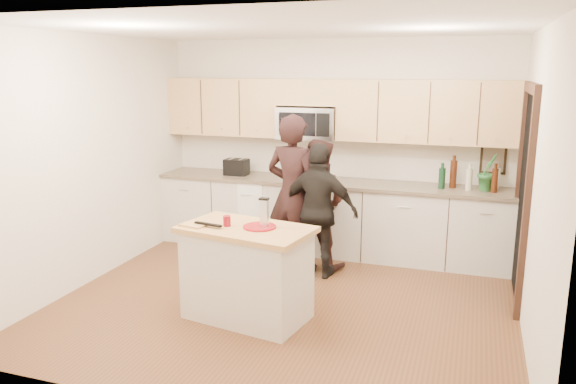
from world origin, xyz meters
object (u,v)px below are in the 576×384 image
(toaster, at_px, (237,167))
(woman_center, at_px, (316,204))
(woman_right, at_px, (319,211))
(island, at_px, (247,272))
(woman_left, at_px, (293,194))

(toaster, xyz_separation_m, woman_center, (1.26, -0.54, -0.28))
(toaster, relative_size, woman_right, 0.20)
(island, xyz_separation_m, toaster, (-1.03, 2.14, 0.59))
(woman_right, bearing_deg, woman_left, -14.25)
(island, bearing_deg, woman_center, 91.85)
(island, height_order, toaster, toaster)
(woman_center, height_order, woman_right, woman_center)
(woman_left, xyz_separation_m, woman_center, (0.22, 0.21, -0.15))
(woman_left, bearing_deg, island, 101.22)
(island, bearing_deg, toaster, 125.67)
(toaster, xyz_separation_m, woman_right, (1.38, -0.86, -0.28))
(island, height_order, woman_left, woman_left)
(island, xyz_separation_m, woman_center, (0.23, 1.60, 0.31))
(woman_right, bearing_deg, island, 78.81)
(toaster, distance_m, woman_right, 1.65)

